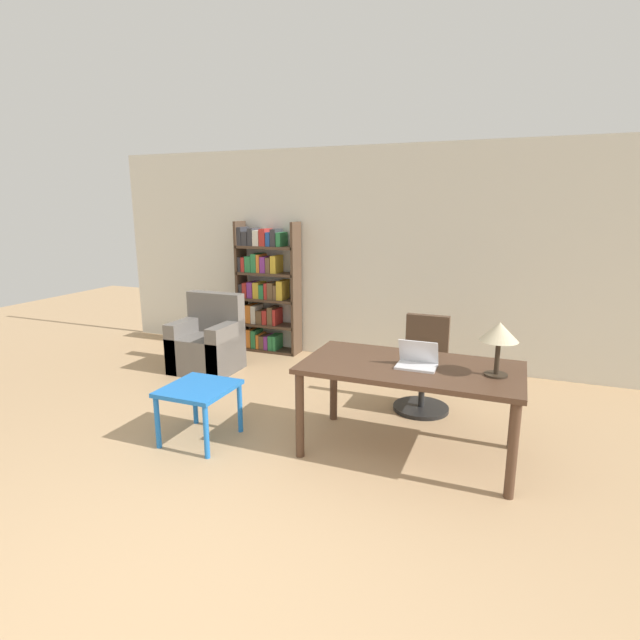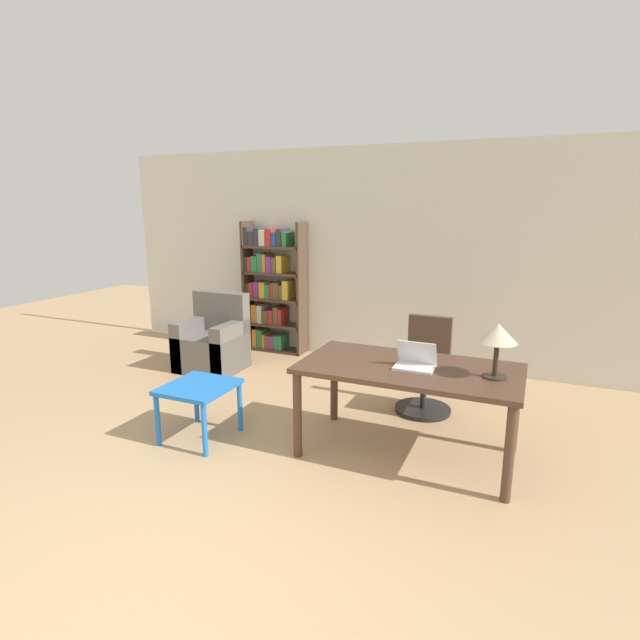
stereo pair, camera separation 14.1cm
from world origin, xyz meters
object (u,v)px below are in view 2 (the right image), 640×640
at_px(desk, 409,377).
at_px(bookshelf, 270,290).
at_px(office_chair, 426,371).
at_px(side_table_blue, 199,393).
at_px(laptop, 415,362).
at_px(armchair, 213,344).
at_px(table_lamp, 498,335).

relative_size(desk, bookshelf, 0.96).
height_order(office_chair, bookshelf, bookshelf).
bearing_deg(desk, side_table_blue, -165.66).
distance_m(laptop, armchair, 3.06).
bearing_deg(bookshelf, office_chair, -26.86).
distance_m(armchair, bookshelf, 1.18).
xyz_separation_m(side_table_blue, bookshelf, (-0.76, 2.63, 0.44)).
relative_size(desk, armchair, 1.83).
distance_m(desk, armchair, 2.99).
relative_size(office_chair, armchair, 0.99).
bearing_deg(office_chair, side_table_blue, -139.56).
relative_size(laptop, side_table_blue, 0.52).
xyz_separation_m(side_table_blue, armchair, (-1.01, 1.61, -0.10)).
xyz_separation_m(desk, bookshelf, (-2.48, 2.19, 0.19)).
xyz_separation_m(table_lamp, bookshelf, (-3.11, 2.20, -0.22)).
relative_size(laptop, office_chair, 0.33).
bearing_deg(office_chair, bookshelf, 153.14).
bearing_deg(bookshelf, laptop, -41.29).
distance_m(office_chair, armchair, 2.67).
distance_m(table_lamp, armchair, 3.64).
distance_m(laptop, bookshelf, 3.36).
xyz_separation_m(laptop, bookshelf, (-2.53, 2.22, 0.05)).
bearing_deg(office_chair, laptop, -83.59).
xyz_separation_m(table_lamp, side_table_blue, (-2.35, -0.43, -0.66)).
relative_size(table_lamp, armchair, 0.44).
relative_size(armchair, bookshelf, 0.53).
distance_m(side_table_blue, armchair, 1.91).
bearing_deg(laptop, desk, 152.17).
bearing_deg(side_table_blue, office_chair, 40.44).
height_order(side_table_blue, bookshelf, bookshelf).
bearing_deg(table_lamp, bookshelf, 144.70).
bearing_deg(office_chair, armchair, 175.61).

